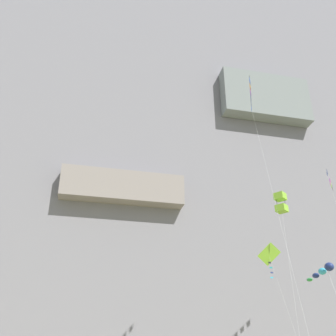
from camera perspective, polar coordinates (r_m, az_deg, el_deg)
The scene contains 6 objects.
cliff_face at distance 78.67m, azimuth -7.17°, elevation 2.34°, with size 180.00×29.07×81.93m.
kite_banner_front_field at distance 44.24m, azimuth 11.81°, elevation 8.81°, with size 2.53×8.44×29.87m.
kite_banner_mid_left at distance 52.74m, azimuth 21.94°, elevation -2.31°, with size 3.84×5.74×24.16m.
kite_windsock_far_right at distance 27.75m, azimuth 20.95°, elevation -13.40°, with size 1.74×7.02×9.05m.
kite_diamond_low_right at distance 47.39m, azimuth 14.09°, elevation -11.91°, with size 4.10×1.80×15.99m.
kite_box_high_left at distance 42.48m, azimuth 15.57°, elevation -4.74°, with size 2.26×3.61×19.25m.
Camera 1 is at (-5.78, -1.78, 3.03)m, focal length 43.40 mm.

